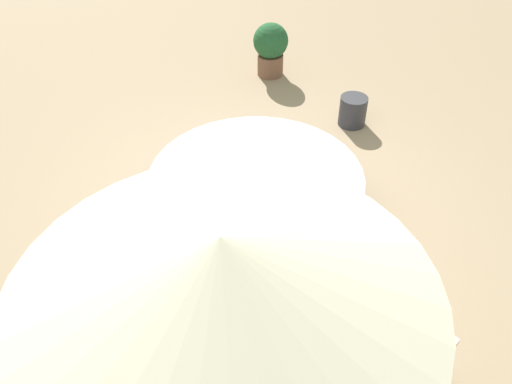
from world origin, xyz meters
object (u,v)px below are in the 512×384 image
object	(u,v)px
round_bed	(256,196)
patio_chair	(403,327)
patio_umbrella	(222,268)
planter	(271,47)
throw_pillow_0	(187,175)
side_table	(353,111)
throw_pillow_2	(230,212)
throw_pillow_1	(198,196)
throw_pillow_3	(273,219)
throw_pillow_4	(306,202)

from	to	relation	value
round_bed	patio_chair	distance (m)	2.15
patio_umbrella	planter	distance (m)	5.94
throw_pillow_0	patio_umbrella	xyz separation A→B (m)	(2.32, 0.74, 1.32)
patio_umbrella	side_table	bearing A→B (deg)	166.85
throw_pillow_2	throw_pillow_1	bearing A→B (deg)	-120.63
throw_pillow_0	patio_umbrella	world-z (taller)	patio_umbrella
throw_pillow_1	patio_umbrella	world-z (taller)	patio_umbrella
throw_pillow_0	throw_pillow_3	size ratio (longest dim) A/B	0.96
throw_pillow_0	throw_pillow_4	bearing A→B (deg)	75.77
throw_pillow_4	throw_pillow_3	bearing A→B (deg)	-47.30
throw_pillow_3	round_bed	bearing A→B (deg)	-163.54
throw_pillow_1	throw_pillow_4	xyz separation A→B (m)	(-0.02, 1.01, -0.02)
round_bed	throw_pillow_2	distance (m)	0.80
patio_umbrella	planter	size ratio (longest dim) A/B	2.78
throw_pillow_2	patio_chair	distance (m)	1.78
throw_pillow_1	throw_pillow_2	world-z (taller)	throw_pillow_1
planter	side_table	xyz separation A→B (m)	(1.30, 1.19, -0.25)
round_bed	throw_pillow_4	xyz separation A→B (m)	(0.47, 0.51, 0.37)
patio_chair	planter	bearing A→B (deg)	-127.03
planter	throw_pillow_4	bearing A→B (deg)	9.11
throw_pillow_1	throw_pillow_2	xyz separation A→B (m)	(0.19, 0.32, -0.01)
throw_pillow_0	throw_pillow_3	distance (m)	1.06
round_bed	throw_pillow_0	world-z (taller)	throw_pillow_0
throw_pillow_2	throw_pillow_3	world-z (taller)	same
throw_pillow_0	planter	bearing A→B (deg)	170.23
throw_pillow_0	patio_umbrella	bearing A→B (deg)	17.73
round_bed	patio_umbrella	bearing A→B (deg)	1.58
patio_umbrella	side_table	size ratio (longest dim) A/B	5.62
round_bed	side_table	xyz separation A→B (m)	(-1.95, 1.11, -0.10)
throw_pillow_0	round_bed	bearing A→B (deg)	104.36
throw_pillow_0	throw_pillow_1	bearing A→B (deg)	28.67
round_bed	throw_pillow_1	world-z (taller)	throw_pillow_1
side_table	patio_umbrella	bearing A→B (deg)	-13.15
throw_pillow_4	planter	distance (m)	3.77
patio_chair	planter	xyz separation A→B (m)	(-4.95, -1.36, -0.11)
patio_umbrella	throw_pillow_4	bearing A→B (deg)	167.70
throw_pillow_3	planter	world-z (taller)	planter
planter	round_bed	bearing A→B (deg)	1.52
throw_pillow_4	side_table	world-z (taller)	throw_pillow_4
throw_pillow_4	patio_umbrella	distance (m)	2.46
throw_pillow_0	throw_pillow_4	xyz separation A→B (m)	(0.30, 1.18, -0.00)
round_bed	patio_umbrella	size ratio (longest dim) A/B	0.98
throw_pillow_2	planter	distance (m)	3.94
patio_chair	side_table	xyz separation A→B (m)	(-3.66, -0.17, -0.36)
patio_umbrella	round_bed	bearing A→B (deg)	-178.42
throw_pillow_0	patio_umbrella	size ratio (longest dim) A/B	0.20
round_bed	side_table	distance (m)	2.24
throw_pillow_1	planter	xyz separation A→B (m)	(-3.74, 0.41, -0.23)
patio_umbrella	throw_pillow_2	bearing A→B (deg)	-172.33
patio_chair	throw_pillow_4	bearing A→B (deg)	-110.62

